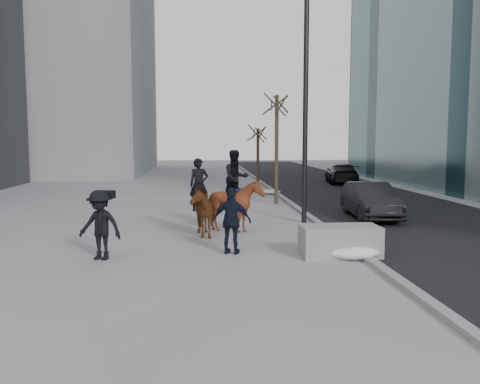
{
  "coord_description": "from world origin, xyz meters",
  "views": [
    {
      "loc": [
        -1.11,
        -13.25,
        3.01
      ],
      "look_at": [
        0.0,
        1.2,
        1.5
      ],
      "focal_mm": 38.0,
      "sensor_mm": 36.0,
      "label": 1
    }
  ],
  "objects": [
    {
      "name": "mounted_right",
      "position": [
        0.01,
        3.09,
        1.07
      ],
      "size": [
        1.86,
        1.96,
        2.66
      ],
      "color": "#512010",
      "rests_on": "ground"
    },
    {
      "name": "curb",
      "position": [
        3.0,
        10.0,
        0.06
      ],
      "size": [
        0.25,
        90.0,
        0.12
      ],
      "primitive_type": "cube",
      "color": "gray",
      "rests_on": "ground"
    },
    {
      "name": "ground",
      "position": [
        0.0,
        0.0,
        0.0
      ],
      "size": [
        120.0,
        120.0,
        0.0
      ],
      "primitive_type": "plane",
      "color": "gray",
      "rests_on": "ground"
    },
    {
      "name": "mounted_left",
      "position": [
        -1.18,
        2.5,
        0.9
      ],
      "size": [
        1.17,
        1.99,
        2.42
      ],
      "color": "#4F2B0F",
      "rests_on": "ground"
    },
    {
      "name": "feeder",
      "position": [
        -0.31,
        -0.13,
        0.88
      ],
      "size": [
        1.11,
        1.01,
        1.75
      ],
      "color": "black",
      "rests_on": "ground"
    },
    {
      "name": "tree_near",
      "position": [
        2.4,
        10.22,
        2.8
      ],
      "size": [
        1.2,
        1.2,
        5.6
      ],
      "primitive_type": null,
      "color": "#392C22",
      "rests_on": "ground"
    },
    {
      "name": "road",
      "position": [
        7.0,
        10.0,
        0.01
      ],
      "size": [
        8.0,
        90.0,
        0.01
      ],
      "primitive_type": "cube",
      "color": "black",
      "rests_on": "ground"
    },
    {
      "name": "car_far",
      "position": [
        8.46,
        20.67,
        0.68
      ],
      "size": [
        2.59,
        4.93,
        1.36
      ],
      "primitive_type": "imported",
      "rotation": [
        0.0,
        0.0,
        2.99
      ],
      "color": "black",
      "rests_on": "ground"
    },
    {
      "name": "car_near",
      "position": [
        5.33,
        5.56,
        0.68
      ],
      "size": [
        1.67,
        4.21,
        1.36
      ],
      "primitive_type": "imported",
      "rotation": [
        0.0,
        0.0,
        -0.06
      ],
      "color": "black",
      "rests_on": "ground"
    },
    {
      "name": "tree_far",
      "position": [
        2.4,
        18.0,
        2.04
      ],
      "size": [
        1.2,
        1.2,
        4.08
      ],
      "primitive_type": null,
      "color": "#34261F",
      "rests_on": "ground"
    },
    {
      "name": "planter",
      "position": [
        2.44,
        -0.64,
        0.4
      ],
      "size": [
        2.01,
        1.03,
        0.8
      ],
      "primitive_type": "cube",
      "rotation": [
        0.0,
        0.0,
        0.01
      ],
      "color": "gray",
      "rests_on": "ground"
    },
    {
      "name": "camera_crew",
      "position": [
        -3.63,
        -0.51,
        0.89
      ],
      "size": [
        1.29,
        1.0,
        1.75
      ],
      "color": "black",
      "rests_on": "ground"
    },
    {
      "name": "lamppost",
      "position": [
        2.6,
        4.72,
        4.99
      ],
      "size": [
        0.25,
        0.8,
        9.09
      ],
      "color": "black",
      "rests_on": "ground"
    },
    {
      "name": "snow_piles",
      "position": [
        2.7,
        3.82,
        0.17
      ],
      "size": [
        1.41,
        15.94,
        0.36
      ],
      "color": "silver",
      "rests_on": "ground"
    }
  ]
}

